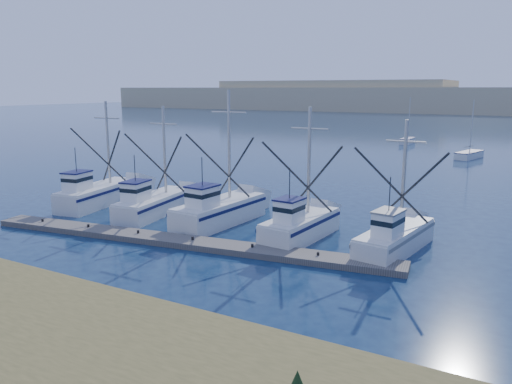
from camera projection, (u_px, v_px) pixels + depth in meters
ground at (241, 297)px, 23.45m from camera, size 500.00×500.00×0.00m
floating_dock at (179, 241)px, 31.39m from camera, size 27.93×5.53×0.37m
dune_ridge at (504, 100)px, 202.32m from camera, size 360.00×60.00×10.00m
trawler_fleet at (207, 210)px, 35.99m from camera, size 28.28×8.56×9.52m
sailboat_near at (469, 155)px, 69.66m from camera, size 3.34×6.16×8.10m
sailboat_far at (407, 141)px, 88.41m from camera, size 1.76×5.07×8.10m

